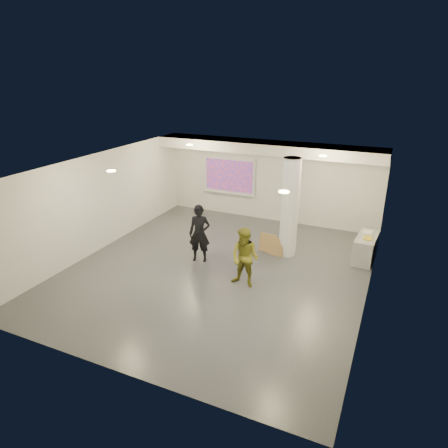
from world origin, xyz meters
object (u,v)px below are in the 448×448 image
at_px(column, 290,208).
at_px(projection_screen, 229,176).
at_px(credenza, 366,248).
at_px(man, 245,258).
at_px(woman, 200,234).

distance_m(column, projection_screen, 4.08).
distance_m(credenza, man, 3.99).
bearing_deg(woman, man, -42.43).
bearing_deg(projection_screen, woman, -78.31).
xyz_separation_m(column, credenza, (2.22, 0.58, -1.12)).
distance_m(column, man, 2.46).
relative_size(column, man, 1.87).
height_order(column, projection_screen, column).
bearing_deg(credenza, column, -160.74).
xyz_separation_m(projection_screen, man, (2.60, -4.96, -0.73)).
relative_size(projection_screen, credenza, 1.61).
bearing_deg(column, woman, -146.71).
bearing_deg(woman, credenza, 7.88).
bearing_deg(woman, column, 16.44).
xyz_separation_m(projection_screen, credenza, (5.32, -2.07, -1.15)).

